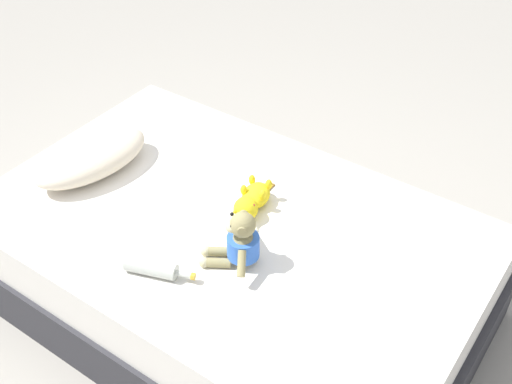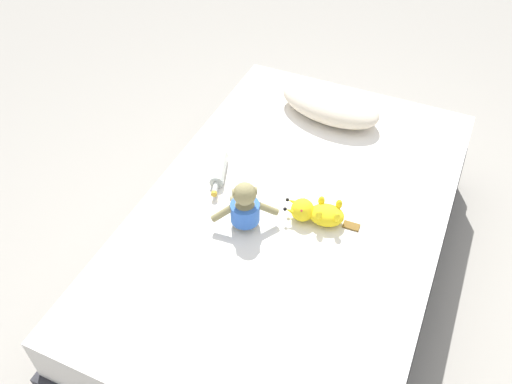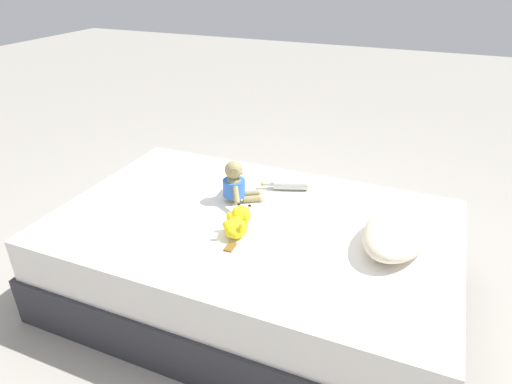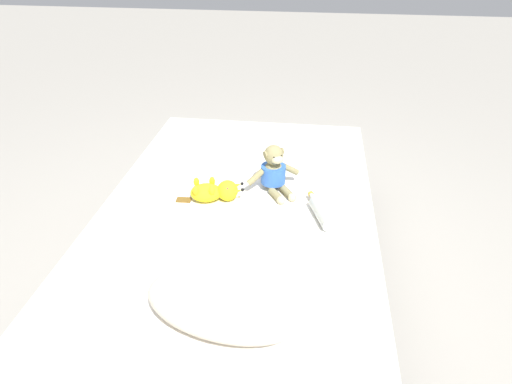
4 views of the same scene
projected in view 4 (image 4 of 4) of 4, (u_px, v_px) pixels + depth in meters
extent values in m
plane|color=#9E998E|center=(240.00, 283.00, 2.38)|extent=(16.00, 16.00, 0.00)
cube|color=#2D2D33|center=(239.00, 263.00, 2.31)|extent=(1.31, 2.07, 0.27)
cube|color=white|center=(238.00, 224.00, 2.18)|extent=(1.27, 2.00, 0.23)
ellipsoid|color=beige|center=(224.00, 304.00, 1.47)|extent=(0.59, 0.39, 0.15)
ellipsoid|color=#8E8456|center=(273.00, 175.00, 2.21)|extent=(0.15, 0.14, 0.15)
cylinder|color=blue|center=(273.00, 174.00, 2.20)|extent=(0.17, 0.17, 0.09)
sphere|color=#8E8456|center=(274.00, 155.00, 2.15)|extent=(0.10, 0.10, 0.10)
ellipsoid|color=#C1B789|center=(277.00, 160.00, 2.12)|extent=(0.08, 0.07, 0.04)
sphere|color=black|center=(281.00, 156.00, 2.12)|extent=(0.01, 0.01, 0.01)
sphere|color=black|center=(274.00, 157.00, 2.11)|extent=(0.01, 0.01, 0.01)
cylinder|color=#8E8456|center=(282.00, 151.00, 2.16)|extent=(0.02, 0.03, 0.03)
cylinder|color=#8E8456|center=(265.00, 154.00, 2.13)|extent=(0.02, 0.03, 0.03)
cylinder|color=#8E8456|center=(290.00, 169.00, 2.24)|extent=(0.10, 0.08, 0.08)
cylinder|color=#8E8456|center=(256.00, 177.00, 2.17)|extent=(0.10, 0.08, 0.08)
cylinder|color=#8E8456|center=(287.00, 192.00, 2.17)|extent=(0.08, 0.10, 0.04)
cylinder|color=#8E8456|center=(276.00, 195.00, 2.15)|extent=(0.08, 0.10, 0.04)
sphere|color=#C1B789|center=(292.00, 197.00, 2.13)|extent=(0.04, 0.04, 0.04)
sphere|color=#C1B789|center=(281.00, 200.00, 2.11)|extent=(0.04, 0.04, 0.04)
ellipsoid|color=yellow|center=(206.00, 193.00, 2.13)|extent=(0.17, 0.14, 0.08)
sphere|color=yellow|center=(228.00, 190.00, 2.13)|extent=(0.10, 0.10, 0.10)
cone|color=yellow|center=(236.00, 185.00, 2.15)|extent=(0.07, 0.04, 0.05)
sphere|color=black|center=(242.00, 184.00, 2.15)|extent=(0.02, 0.02, 0.02)
cone|color=yellow|center=(237.00, 191.00, 2.10)|extent=(0.07, 0.04, 0.05)
sphere|color=black|center=(242.00, 190.00, 2.10)|extent=(0.02, 0.02, 0.02)
sphere|color=red|center=(227.00, 182.00, 2.14)|extent=(0.02, 0.02, 0.02)
sphere|color=red|center=(227.00, 189.00, 2.09)|extent=(0.02, 0.02, 0.02)
ellipsoid|color=yellow|center=(212.00, 181.00, 2.14)|extent=(0.03, 0.03, 0.05)
ellipsoid|color=yellow|center=(212.00, 190.00, 2.07)|extent=(0.03, 0.03, 0.05)
ellipsoid|color=yellow|center=(196.00, 182.00, 2.14)|extent=(0.03, 0.03, 0.05)
ellipsoid|color=yellow|center=(196.00, 190.00, 2.07)|extent=(0.03, 0.03, 0.05)
cube|color=brown|center=(184.00, 200.00, 2.14)|extent=(0.07, 0.04, 0.01)
cylinder|color=#B7BCB2|center=(322.00, 213.00, 2.00)|extent=(0.12, 0.21, 0.06)
cylinder|color=#B7BCB2|center=(313.00, 198.00, 2.10)|extent=(0.04, 0.06, 0.02)
cylinder|color=gold|center=(311.00, 194.00, 2.14)|extent=(0.03, 0.02, 0.03)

